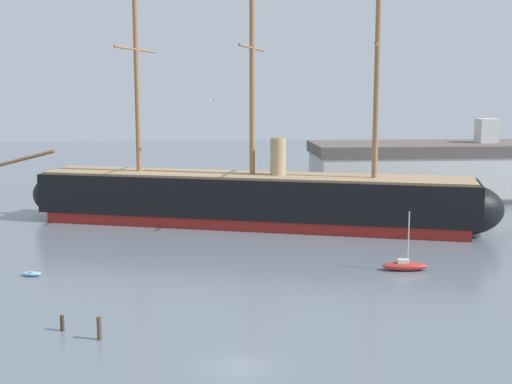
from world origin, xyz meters
The scene contains 11 objects.
ground_plane centered at (0.00, 0.00, 0.00)m, with size 400.00×400.00×0.00m, color slate.
tall_ship centered at (4.07, 47.50, 3.76)m, with size 69.88×26.59×34.52m.
dinghy_mid_left centered at (-19.86, 23.94, 0.24)m, with size 2.16×1.25×0.48m.
sailboat_mid_right centered at (18.29, 23.20, 0.52)m, with size 4.88×1.79×6.24m.
dinghy_alongside_stern centered at (22.09, 38.71, 0.24)m, with size 1.10×2.13×0.48m.
dinghy_far_right centered at (28.22, 49.71, 0.24)m, with size 2.17×1.31×0.48m.
sailboat_distant_centre centered at (-0.06, 64.85, 0.49)m, with size 2.06×4.61×5.79m.
mooring_piling_nearest centered at (-13.50, 7.99, 0.62)m, with size 0.32×0.32×1.24m, color #382B1E.
mooring_piling_left_pair centered at (-10.32, 5.87, 0.89)m, with size 0.34×0.34×1.77m, color #4C3D2D.
dockside_warehouse_right centered at (38.17, 69.93, 4.66)m, with size 47.57×18.61×13.53m.
seagull_in_flight centered at (-1.62, 35.78, 17.35)m, with size 1.16×0.97×0.14m.
Camera 1 is at (-2.15, -43.04, 18.70)m, focal length 47.12 mm.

